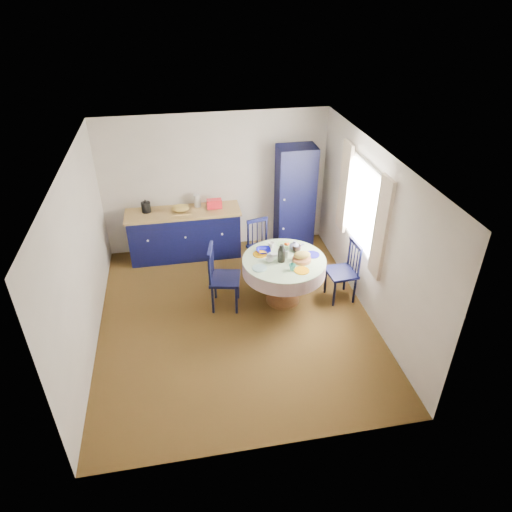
# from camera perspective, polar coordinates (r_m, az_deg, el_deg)

# --- Properties ---
(floor) EXTENTS (4.50, 4.50, 0.00)m
(floor) POSITION_cam_1_polar(r_m,az_deg,el_deg) (6.96, -2.56, -7.71)
(floor) COLOR black
(floor) RESTS_ON ground
(ceiling) EXTENTS (4.50, 4.50, 0.00)m
(ceiling) POSITION_cam_1_polar(r_m,az_deg,el_deg) (5.70, -3.16, 12.04)
(ceiling) COLOR white
(ceiling) RESTS_ON wall_back
(wall_back) EXTENTS (4.00, 0.02, 2.50)m
(wall_back) POSITION_cam_1_polar(r_m,az_deg,el_deg) (8.24, -5.05, 9.06)
(wall_back) COLOR beige
(wall_back) RESTS_ON floor
(wall_left) EXTENTS (0.02, 4.50, 2.50)m
(wall_left) POSITION_cam_1_polar(r_m,az_deg,el_deg) (6.34, -21.02, -0.58)
(wall_left) COLOR beige
(wall_left) RESTS_ON floor
(wall_right) EXTENTS (0.02, 4.50, 2.50)m
(wall_right) POSITION_cam_1_polar(r_m,az_deg,el_deg) (6.75, 14.25, 2.71)
(wall_right) COLOR beige
(wall_right) RESTS_ON floor
(window) EXTENTS (0.10, 1.74, 1.45)m
(window) POSITION_cam_1_polar(r_m,az_deg,el_deg) (6.85, 13.23, 5.90)
(window) COLOR white
(window) RESTS_ON wall_right
(kitchen_counter) EXTENTS (2.00, 0.62, 1.13)m
(kitchen_counter) POSITION_cam_1_polar(r_m,az_deg,el_deg) (8.29, -8.88, 2.89)
(kitchen_counter) COLOR black
(kitchen_counter) RESTS_ON floor
(pantry_cabinet) EXTENTS (0.68, 0.50, 1.92)m
(pantry_cabinet) POSITION_cam_1_polar(r_m,az_deg,el_deg) (8.36, 4.88, 7.25)
(pantry_cabinet) COLOR black
(pantry_cabinet) RESTS_ON floor
(dining_table) EXTENTS (1.26, 1.26, 1.04)m
(dining_table) POSITION_cam_1_polar(r_m,az_deg,el_deg) (6.94, 3.57, -1.26)
(dining_table) COLOR brown
(dining_table) RESTS_ON floor
(chair_left) EXTENTS (0.53, 0.55, 1.04)m
(chair_left) POSITION_cam_1_polar(r_m,az_deg,el_deg) (6.90, -4.29, -2.66)
(chair_left) COLOR black
(chair_left) RESTS_ON floor
(chair_far) EXTENTS (0.50, 0.48, 0.93)m
(chair_far) POSITION_cam_1_polar(r_m,az_deg,el_deg) (7.76, 0.57, 1.22)
(chair_far) COLOR black
(chair_far) RESTS_ON floor
(chair_right) EXTENTS (0.45, 0.47, 0.99)m
(chair_right) POSITION_cam_1_polar(r_m,az_deg,el_deg) (7.20, 10.94, -1.82)
(chair_right) COLOR black
(chair_right) RESTS_ON floor
(mug_a) EXTENTS (0.12, 0.12, 0.09)m
(mug_a) POSITION_cam_1_polar(r_m,az_deg,el_deg) (6.78, 1.71, -0.37)
(mug_a) COLOR silver
(mug_a) RESTS_ON dining_table
(mug_b) EXTENTS (0.10, 0.10, 0.09)m
(mug_b) POSITION_cam_1_polar(r_m,az_deg,el_deg) (6.61, 4.56, -1.40)
(mug_b) COLOR #2D7A6B
(mug_b) RESTS_ON dining_table
(mug_c) EXTENTS (0.14, 0.14, 0.11)m
(mug_c) POSITION_cam_1_polar(r_m,az_deg,el_deg) (7.06, 5.10, 0.97)
(mug_c) COLOR black
(mug_c) RESTS_ON dining_table
(mug_d) EXTENTS (0.10, 0.10, 0.09)m
(mug_d) POSITION_cam_1_polar(r_m,az_deg,el_deg) (7.13, 1.94, 1.36)
(mug_d) COLOR silver
(mug_d) RESTS_ON dining_table
(cobalt_bowl) EXTENTS (0.23, 0.23, 0.06)m
(cobalt_bowl) POSITION_cam_1_polar(r_m,az_deg,el_deg) (7.02, 0.96, 0.67)
(cobalt_bowl) COLOR #07076B
(cobalt_bowl) RESTS_ON dining_table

